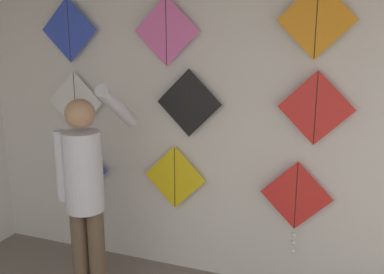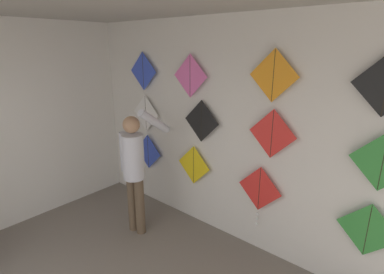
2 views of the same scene
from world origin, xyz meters
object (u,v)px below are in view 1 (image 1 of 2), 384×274
Objects in this scene: kite_9 at (166,31)px; kite_10 at (317,20)px; shopkeeper at (85,186)px; kite_0 at (81,168)px; kite_6 at (316,108)px; kite_2 at (296,201)px; kite_5 at (189,103)px; kite_1 at (175,177)px; kite_8 at (69,30)px; kite_4 at (75,102)px.

kite_9 is 1.00× the size of kite_10.
kite_10 is at bearing 18.31° from shopkeeper.
kite_6 is at bearing 0.00° from kite_0.
kite_2 is (1.96, -0.00, -0.04)m from kite_0.
shopkeeper is 3.12× the size of kite_5.
kite_10 reaches higher than kite_0.
kite_6 is (1.12, 0.00, 0.66)m from kite_1.
kite_2 is 2.37m from kite_8.
kite_5 is at bearing 180.00° from kite_6.
kite_6 is 2.16m from kite_8.
kite_0 is (-0.52, 0.69, -0.13)m from shopkeeper.
kite_6 is at bearing 0.00° from kite_10.
kite_0 is at bearing 180.00° from kite_6.
kite_5 is at bearing 44.88° from shopkeeper.
kite_8 is 0.91m from kite_9.
kite_10 is (1.50, 0.69, 1.18)m from shopkeeper.
kite_10 is at bearing 0.87° from kite_2.
kite_4 is at bearing 0.00° from kite_8.
kite_0 is 1.52m from kite_9.
kite_5 reaches higher than kite_4.
kite_0 is 1.96m from kite_2.
kite_1 is (0.94, 0.00, 0.02)m from kite_0.
kite_10 reaches higher than kite_6.
kite_5 is (0.13, 0.00, 0.65)m from kite_1.
kite_1 is at bearing 179.94° from kite_2.
kite_9 is (0.91, 0.00, -0.01)m from kite_8.
kite_8 reaches higher than kite_9.
shopkeeper is at bearing -128.94° from kite_5.
kite_0 is 1.00× the size of kite_1.
kite_4 is at bearing 179.97° from kite_2.
kite_4 is at bearing 180.00° from kite_9.
kite_9 is at bearing 0.00° from kite_0.
kite_8 is 2.06m from kite_10.
kite_9 reaches higher than kite_4.
shopkeeper is at bearing -51.20° from kite_8.
kite_1 is 1.00× the size of kite_9.
kite_5 is at bearing 0.00° from kite_4.
kite_6 is (1.54, 0.69, 0.56)m from shopkeeper.
kite_4 is at bearing 180.00° from kite_1.
shopkeeper is 2.03m from kite_10.
kite_5 is (1.07, 0.00, 0.67)m from kite_0.
kite_2 is 1.38× the size of kite_10.
kite_0 is 1.00× the size of kite_6.
kite_9 is (0.88, 0.00, 1.23)m from kite_0.
kite_1 reaches higher than kite_2.
kite_2 is at bearing -0.06° from kite_5.
kite_1 is 1.21m from kite_9.
kite_9 is at bearing 55.89° from shopkeeper.
kite_9 is (-1.18, 0.00, 0.55)m from kite_6.
kite_1 is 1.00× the size of kite_8.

